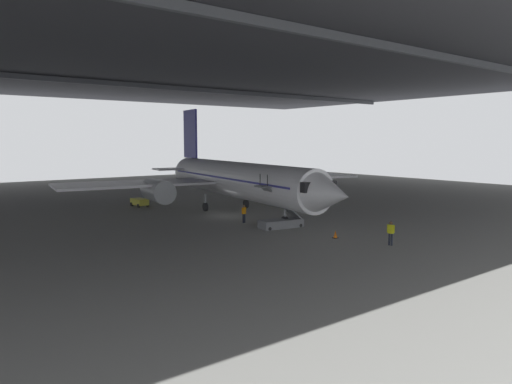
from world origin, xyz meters
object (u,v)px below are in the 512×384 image
airplane_main (234,179)px  crew_worker_near_nose (391,232)px  crew_worker_by_stairs (244,213)px  boarding_stairs (280,219)px  traffic_cone_orange (335,234)px  baggage_tug (140,202)px

airplane_main → crew_worker_near_nose: (-0.20, -19.58, -2.41)m
airplane_main → crew_worker_by_stairs: size_ratio=21.76×
crew_worker_near_nose → crew_worker_by_stairs: bearing=101.7°
airplane_main → crew_worker_near_nose: 19.73m
boarding_stairs → crew_worker_near_nose: (1.74, -9.94, 0.26)m
boarding_stairs → traffic_cone_orange: bearing=-85.1°
crew_worker_by_stairs → baggage_tug: size_ratio=0.71×
airplane_main → crew_worker_by_stairs: 7.07m
airplane_main → baggage_tug: bearing=122.4°
boarding_stairs → traffic_cone_orange: size_ratio=7.65×
boarding_stairs → crew_worker_near_nose: bearing=-80.1°
crew_worker_by_stairs → traffic_cone_orange: crew_worker_by_stairs is taller
airplane_main → boarding_stairs: size_ratio=7.71×
boarding_stairs → baggage_tug: boarding_stairs is taller
baggage_tug → traffic_cone_orange: bearing=-79.4°
boarding_stairs → baggage_tug: (-4.23, 19.39, -0.20)m
crew_worker_near_nose → crew_worker_by_stairs: crew_worker_near_nose is taller
crew_worker_by_stairs → baggage_tug: bearing=101.3°
crew_worker_near_nose → traffic_cone_orange: 4.33m
airplane_main → traffic_cone_orange: (-1.44, -15.49, -3.10)m
boarding_stairs → baggage_tug: bearing=102.3°
boarding_stairs → airplane_main: bearing=78.6°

